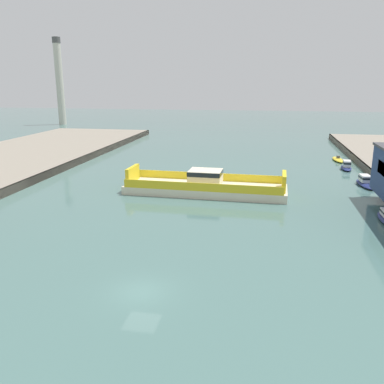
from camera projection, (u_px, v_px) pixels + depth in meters
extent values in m
plane|color=#476B66|center=(141.00, 292.00, 29.90)|extent=(400.00, 400.00, 0.00)
cube|color=beige|center=(205.00, 189.00, 56.29)|extent=(22.21, 7.08, 1.10)
cube|color=yellow|center=(209.00, 177.00, 58.98)|extent=(21.15, 0.75, 1.10)
cube|color=yellow|center=(201.00, 187.00, 53.03)|extent=(21.15, 0.75, 1.10)
cube|color=beige|center=(205.00, 178.00, 55.87)|extent=(4.51, 3.66, 2.16)
cube|color=black|center=(205.00, 173.00, 55.68)|extent=(4.55, 3.70, 0.60)
cube|color=yellow|center=(284.00, 181.00, 53.75)|extent=(0.63, 4.51, 2.20)
cube|color=yellow|center=(133.00, 174.00, 57.97)|extent=(0.63, 4.51, 2.20)
ellipsoid|color=navy|center=(346.00, 168.00, 72.00)|extent=(2.21, 5.87, 0.52)
cube|color=silver|center=(347.00, 164.00, 71.38)|extent=(1.37, 2.11, 1.10)
cube|color=black|center=(347.00, 163.00, 71.35)|extent=(1.41, 2.17, 0.33)
ellipsoid|color=navy|center=(365.00, 184.00, 60.27)|extent=(2.43, 6.34, 0.55)
cube|color=silver|center=(365.00, 178.00, 60.51)|extent=(1.50, 2.28, 1.00)
cube|color=black|center=(365.00, 178.00, 60.48)|extent=(1.54, 2.35, 0.30)
ellipsoid|color=yellow|center=(338.00, 160.00, 79.46)|extent=(2.16, 6.03, 0.52)
cube|color=#4C4C51|center=(338.00, 157.00, 79.32)|extent=(0.61, 0.45, 0.50)
cylinder|color=beige|center=(60.00, 82.00, 144.02)|extent=(2.59, 2.59, 29.85)
cylinder|color=#4C4C4C|center=(56.00, 40.00, 140.39)|extent=(2.79, 2.79, 2.00)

